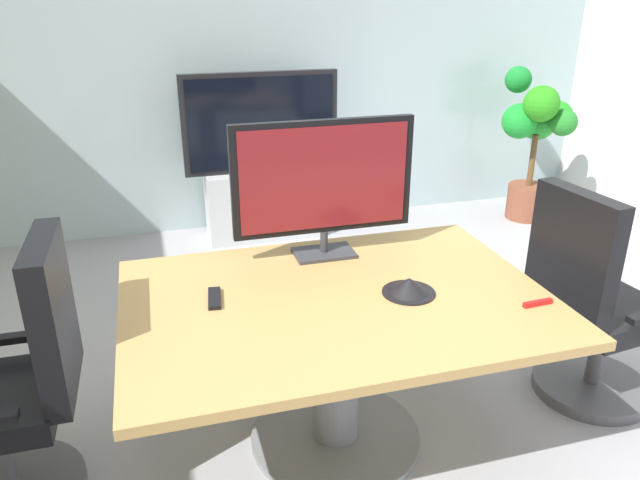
{
  "coord_description": "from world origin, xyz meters",
  "views": [
    {
      "loc": [
        -0.78,
        -2.13,
        1.89
      ],
      "look_at": [
        -0.1,
        0.22,
        0.87
      ],
      "focal_mm": 34.24,
      "sensor_mm": 36.0,
      "label": 1
    }
  ],
  "objects_px": {
    "conference_table": "(336,337)",
    "office_chair_left": "(19,401)",
    "office_chair_right": "(590,315)",
    "remote_control": "(215,298)",
    "wall_display_unit": "(263,183)",
    "potted_plant": "(536,134)",
    "conference_phone": "(409,287)",
    "tv_monitor": "(324,181)"
  },
  "relations": [
    {
      "from": "conference_phone",
      "to": "remote_control",
      "type": "bearing_deg",
      "value": 168.31
    },
    {
      "from": "office_chair_left",
      "to": "tv_monitor",
      "type": "xyz_separation_m",
      "value": [
        1.31,
        0.41,
        0.63
      ]
    },
    {
      "from": "office_chair_right",
      "to": "wall_display_unit",
      "type": "bearing_deg",
      "value": 16.32
    },
    {
      "from": "tv_monitor",
      "to": "wall_display_unit",
      "type": "xyz_separation_m",
      "value": [
        0.1,
        2.07,
        -0.64
      ]
    },
    {
      "from": "remote_control",
      "to": "wall_display_unit",
      "type": "bearing_deg",
      "value": 81.11
    },
    {
      "from": "tv_monitor",
      "to": "potted_plant",
      "type": "xyz_separation_m",
      "value": [
        2.4,
        1.84,
        -0.34
      ]
    },
    {
      "from": "tv_monitor",
      "to": "conference_phone",
      "type": "relative_size",
      "value": 3.82
    },
    {
      "from": "potted_plant",
      "to": "remote_control",
      "type": "bearing_deg",
      "value": -143.76
    },
    {
      "from": "potted_plant",
      "to": "wall_display_unit",
      "type": "bearing_deg",
      "value": 174.29
    },
    {
      "from": "wall_display_unit",
      "to": "potted_plant",
      "type": "xyz_separation_m",
      "value": [
        2.29,
        -0.23,
        0.3
      ]
    },
    {
      "from": "conference_table",
      "to": "wall_display_unit",
      "type": "distance_m",
      "value": 2.5
    },
    {
      "from": "conference_table",
      "to": "office_chair_right",
      "type": "height_order",
      "value": "office_chair_right"
    },
    {
      "from": "office_chair_left",
      "to": "conference_table",
      "type": "bearing_deg",
      "value": 89.86
    },
    {
      "from": "office_chair_left",
      "to": "conference_phone",
      "type": "height_order",
      "value": "office_chair_left"
    },
    {
      "from": "office_chair_right",
      "to": "wall_display_unit",
      "type": "relative_size",
      "value": 0.83
    },
    {
      "from": "potted_plant",
      "to": "conference_phone",
      "type": "distance_m",
      "value": 3.18
    },
    {
      "from": "wall_display_unit",
      "to": "conference_phone",
      "type": "bearing_deg",
      "value": -87.26
    },
    {
      "from": "conference_phone",
      "to": "remote_control",
      "type": "height_order",
      "value": "conference_phone"
    },
    {
      "from": "conference_table",
      "to": "office_chair_left",
      "type": "bearing_deg",
      "value": 179.23
    },
    {
      "from": "office_chair_left",
      "to": "wall_display_unit",
      "type": "distance_m",
      "value": 2.86
    },
    {
      "from": "office_chair_right",
      "to": "wall_display_unit",
      "type": "xyz_separation_m",
      "value": [
        -1.08,
        2.53,
        -0.01
      ]
    },
    {
      "from": "tv_monitor",
      "to": "conference_phone",
      "type": "xyz_separation_m",
      "value": [
        0.22,
        -0.48,
        -0.33
      ]
    },
    {
      "from": "office_chair_left",
      "to": "wall_display_unit",
      "type": "relative_size",
      "value": 0.83
    },
    {
      "from": "office_chair_right",
      "to": "wall_display_unit",
      "type": "height_order",
      "value": "wall_display_unit"
    },
    {
      "from": "office_chair_right",
      "to": "wall_display_unit",
      "type": "distance_m",
      "value": 2.75
    },
    {
      "from": "conference_table",
      "to": "tv_monitor",
      "type": "distance_m",
      "value": 0.7
    },
    {
      "from": "tv_monitor",
      "to": "conference_phone",
      "type": "height_order",
      "value": "tv_monitor"
    },
    {
      "from": "conference_table",
      "to": "potted_plant",
      "type": "xyz_separation_m",
      "value": [
        2.47,
        2.27,
        0.21
      ]
    },
    {
      "from": "office_chair_right",
      "to": "remote_control",
      "type": "bearing_deg",
      "value": 78.74
    },
    {
      "from": "office_chair_left",
      "to": "office_chair_right",
      "type": "relative_size",
      "value": 1.0
    },
    {
      "from": "office_chair_left",
      "to": "potted_plant",
      "type": "bearing_deg",
      "value": 121.87
    },
    {
      "from": "office_chair_left",
      "to": "conference_phone",
      "type": "relative_size",
      "value": 4.95
    },
    {
      "from": "conference_table",
      "to": "remote_control",
      "type": "bearing_deg",
      "value": 167.61
    },
    {
      "from": "office_chair_right",
      "to": "remote_control",
      "type": "relative_size",
      "value": 6.41
    },
    {
      "from": "wall_display_unit",
      "to": "conference_phone",
      "type": "xyz_separation_m",
      "value": [
        0.12,
        -2.55,
        0.31
      ]
    },
    {
      "from": "office_chair_left",
      "to": "office_chair_right",
      "type": "bearing_deg",
      "value": 89.53
    },
    {
      "from": "conference_table",
      "to": "wall_display_unit",
      "type": "height_order",
      "value": "wall_display_unit"
    },
    {
      "from": "conference_table",
      "to": "office_chair_right",
      "type": "bearing_deg",
      "value": -1.43
    },
    {
      "from": "conference_table",
      "to": "tv_monitor",
      "type": "relative_size",
      "value": 2.05
    },
    {
      "from": "office_chair_right",
      "to": "tv_monitor",
      "type": "bearing_deg",
      "value": 61.94
    },
    {
      "from": "remote_control",
      "to": "office_chair_right",
      "type": "bearing_deg",
      "value": 1.88
    },
    {
      "from": "tv_monitor",
      "to": "conference_table",
      "type": "bearing_deg",
      "value": -99.1
    }
  ]
}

